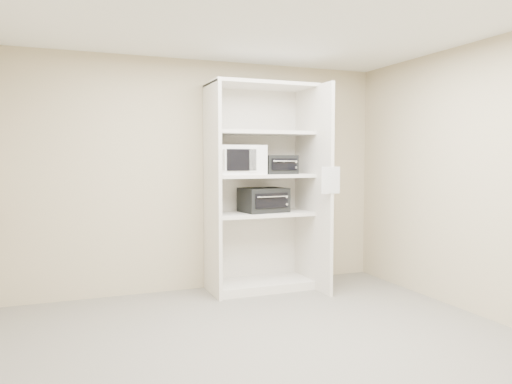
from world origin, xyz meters
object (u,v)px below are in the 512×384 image
object	(u,v)px
shelving_unit	(265,194)
toaster_oven_upper	(279,165)
microwave	(238,160)
toaster_oven_lower	(263,200)

from	to	relation	value
shelving_unit	toaster_oven_upper	distance (m)	0.39
shelving_unit	microwave	xyz separation A→B (m)	(-0.34, -0.02, 0.41)
toaster_oven_upper	microwave	bearing A→B (deg)	174.30
shelving_unit	microwave	bearing A→B (deg)	-176.65
microwave	toaster_oven_lower	world-z (taller)	microwave
shelving_unit	toaster_oven_lower	xyz separation A→B (m)	(-0.01, 0.00, -0.07)
toaster_oven_lower	microwave	bearing A→B (deg)	177.22
shelving_unit	toaster_oven_upper	world-z (taller)	shelving_unit
microwave	toaster_oven_lower	distance (m)	0.57
microwave	shelving_unit	bearing A→B (deg)	3.70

